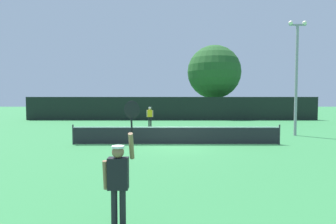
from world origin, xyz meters
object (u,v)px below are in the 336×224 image
(light_pole, at_px, (296,70))
(large_tree, at_px, (214,72))
(player_serving, at_px, (118,175))
(player_receiving, at_px, (149,115))
(parked_car_near, at_px, (148,110))
(tennis_ball, at_px, (191,134))

(light_pole, xyz_separation_m, large_tree, (-2.69, 16.44, 1.34))
(player_serving, distance_m, player_receiving, 18.85)
(player_serving, distance_m, parked_car_near, 34.10)
(light_pole, height_order, parked_car_near, light_pole)
(tennis_ball, distance_m, light_pole, 8.06)
(player_serving, height_order, light_pole, light_pole)
(light_pole, height_order, large_tree, large_tree)
(player_serving, bearing_deg, light_pole, 54.66)
(tennis_ball, height_order, parked_car_near, parked_car_near)
(light_pole, distance_m, parked_car_near, 23.97)
(player_receiving, bearing_deg, parked_car_near, -85.26)
(player_receiving, distance_m, large_tree, 13.79)
(player_serving, xyz_separation_m, player_receiving, (-0.64, 18.84, -0.04))
(tennis_ball, distance_m, parked_car_near, 21.05)
(light_pole, bearing_deg, parked_car_near, 118.30)
(large_tree, xyz_separation_m, parked_car_near, (-8.55, 4.44, -4.87))
(player_receiving, relative_size, light_pole, 0.22)
(tennis_ball, relative_size, parked_car_near, 0.02)
(light_pole, xyz_separation_m, parked_car_near, (-11.24, 20.88, -3.52))
(large_tree, bearing_deg, light_pole, -80.70)
(tennis_ball, height_order, light_pole, light_pole)
(light_pole, bearing_deg, tennis_ball, 177.43)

